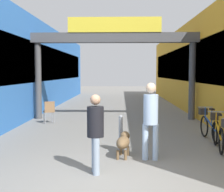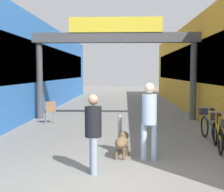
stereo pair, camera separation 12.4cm
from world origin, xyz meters
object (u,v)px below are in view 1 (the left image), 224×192
bicycle_blue_third (209,125)px  cafe_chair_wood_nearer (49,110)px  pedestrian_with_dog (151,116)px  bollard_post_metal (121,133)px  dog_on_leash (123,142)px  bicycle_orange_second (218,133)px  pedestrian_companion (95,129)px

bicycle_blue_third → cafe_chair_wood_nearer: size_ratio=1.90×
pedestrian_with_dog → bollard_post_metal: 1.13m
dog_on_leash → bicycle_blue_third: bicycle_blue_third is taller
bicycle_orange_second → cafe_chair_wood_nearer: bicycle_orange_second is taller
pedestrian_companion → bicycle_blue_third: pedestrian_companion is taller
pedestrian_with_dog → bollard_post_metal: pedestrian_with_dog is taller
dog_on_leash → cafe_chair_wood_nearer: bearing=121.1°
pedestrian_companion → bicycle_orange_second: bearing=34.3°
pedestrian_with_dog → bicycle_orange_second: 2.29m
pedestrian_companion → bicycle_orange_second: size_ratio=0.96×
dog_on_leash → pedestrian_with_dog: bearing=-21.2°
pedestrian_with_dog → bicycle_blue_third: pedestrian_with_dog is taller
bicycle_orange_second → pedestrian_companion: bearing=-145.7°
dog_on_leash → bicycle_blue_third: size_ratio=0.48×
pedestrian_with_dog → cafe_chair_wood_nearer: size_ratio=2.03×
dog_on_leash → bicycle_orange_second: 2.68m
pedestrian_with_dog → dog_on_leash: pedestrian_with_dog is taller
bicycle_blue_third → bollard_post_metal: bearing=-149.6°
pedestrian_with_dog → dog_on_leash: 0.96m
pedestrian_with_dog → bollard_post_metal: (-0.70, 0.70, -0.55)m
bicycle_blue_third → dog_on_leash: bearing=-142.2°
pedestrian_companion → bicycle_blue_third: 4.58m
pedestrian_with_dog → dog_on_leash: size_ratio=2.21×
bicycle_orange_second → cafe_chair_wood_nearer: 6.75m
pedestrian_companion → bollard_post_metal: (0.51, 1.69, -0.42)m
cafe_chair_wood_nearer → dog_on_leash: bearing=-58.9°
bicycle_orange_second → dog_on_leash: bearing=-160.7°
dog_on_leash → bicycle_orange_second: (2.53, 0.88, 0.07)m
pedestrian_with_dog → pedestrian_companion: 1.56m
pedestrian_companion → dog_on_leash: (0.57, 1.23, -0.55)m
dog_on_leash → bicycle_orange_second: bearing=19.3°
cafe_chair_wood_nearer → pedestrian_with_dog: bearing=-55.1°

